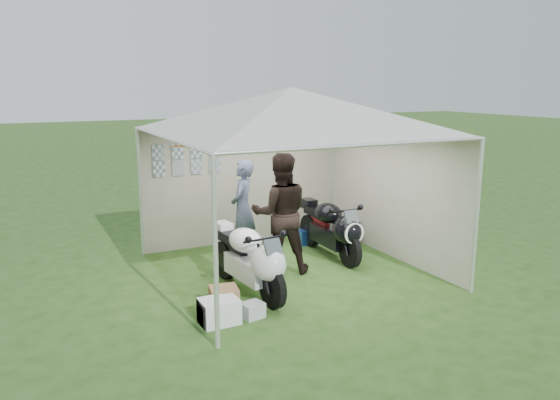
# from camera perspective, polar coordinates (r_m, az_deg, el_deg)

# --- Properties ---
(ground) EXTENTS (80.00, 80.00, 0.00)m
(ground) POSITION_cam_1_polar(r_m,az_deg,el_deg) (9.13, 1.16, -7.46)
(ground) COLOR #274A15
(ground) RESTS_ON ground
(canopy_tent) EXTENTS (5.66, 5.66, 3.00)m
(canopy_tent) POSITION_cam_1_polar(r_m,az_deg,el_deg) (8.65, 1.14, 8.90)
(canopy_tent) COLOR silver
(canopy_tent) RESTS_ON ground
(motorcycle_white) EXTENTS (0.58, 2.03, 1.00)m
(motorcycle_white) POSITION_cam_1_polar(r_m,az_deg,el_deg) (8.02, -3.07, -6.10)
(motorcycle_white) COLOR black
(motorcycle_white) RESTS_ON ground
(motorcycle_black) EXTENTS (0.47, 2.02, 0.99)m
(motorcycle_black) POSITION_cam_1_polar(r_m,az_deg,el_deg) (9.72, 5.50, -2.88)
(motorcycle_black) COLOR black
(motorcycle_black) RESTS_ON ground
(paddock_stand) EXTENTS (0.39, 0.25, 0.29)m
(paddock_stand) POSITION_cam_1_polar(r_m,az_deg,el_deg) (10.60, 2.95, -3.86)
(paddock_stand) COLOR blue
(paddock_stand) RESTS_ON ground
(person_dark_jacket) EXTENTS (1.15, 1.02, 1.98)m
(person_dark_jacket) POSITION_cam_1_polar(r_m,az_deg,el_deg) (8.85, 0.04, -1.41)
(person_dark_jacket) COLOR black
(person_dark_jacket) RESTS_ON ground
(person_blue_jacket) EXTENTS (0.72, 0.75, 1.74)m
(person_blue_jacket) POSITION_cam_1_polar(r_m,az_deg,el_deg) (9.78, -3.91, -0.86)
(person_blue_jacket) COLOR slate
(person_blue_jacket) RESTS_ON ground
(equipment_box) EXTENTS (0.48, 0.40, 0.44)m
(equipment_box) POSITION_cam_1_polar(r_m,az_deg,el_deg) (10.71, 6.82, -3.34)
(equipment_box) COLOR black
(equipment_box) RESTS_ON ground
(crate_0) EXTENTS (0.50, 0.39, 0.33)m
(crate_0) POSITION_cam_1_polar(r_m,az_deg,el_deg) (7.27, -6.38, -11.46)
(crate_0) COLOR white
(crate_0) RESTS_ON ground
(crate_1) EXTENTS (0.43, 0.43, 0.33)m
(crate_1) POSITION_cam_1_polar(r_m,az_deg,el_deg) (7.61, -5.87, -10.29)
(crate_1) COLOR olive
(crate_1) RESTS_ON ground
(crate_2) EXTENTS (0.32, 0.29, 0.21)m
(crate_2) POSITION_cam_1_polar(r_m,az_deg,el_deg) (7.41, -2.89, -11.42)
(crate_2) COLOR #B2B6BB
(crate_2) RESTS_ON ground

